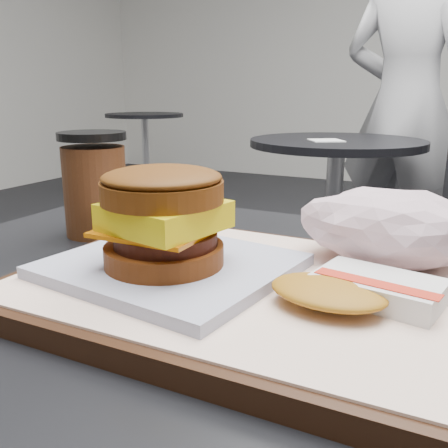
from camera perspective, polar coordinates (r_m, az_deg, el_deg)
serving_tray at (r=0.42m, az=2.67°, el=-7.47°), size 0.38×0.28×0.02m
breakfast_sandwich at (r=0.42m, az=-6.68°, el=-0.63°), size 0.21×0.19×0.09m
hash_brown at (r=0.38m, az=14.84°, el=-7.28°), size 0.13×0.10×0.02m
crumpled_wrapper at (r=0.47m, az=18.01°, el=-0.21°), size 0.15×0.12×0.07m
coffee_cup at (r=0.62m, az=-14.52°, el=4.21°), size 0.08×0.08×0.12m
neighbor_table at (r=2.11m, az=12.50°, el=4.02°), size 0.70×0.70×0.75m
napkin at (r=2.01m, az=11.59°, el=9.34°), size 0.17×0.17×0.00m
patron at (r=2.55m, az=20.03°, el=12.44°), size 0.71×0.56×1.73m
bg_table_mid at (r=4.40m, az=-8.99°, el=9.94°), size 0.66×0.66×0.75m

